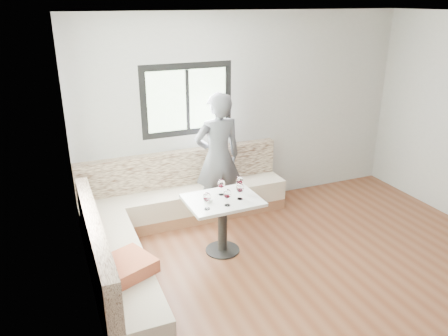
{
  "coord_description": "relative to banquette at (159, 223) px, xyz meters",
  "views": [
    {
      "loc": [
        -2.7,
        -3.13,
        2.94
      ],
      "look_at": [
        -0.84,
        1.32,
        1.06
      ],
      "focal_mm": 35.0,
      "sensor_mm": 36.0,
      "label": 1
    }
  ],
  "objects": [
    {
      "name": "wine_glass_d",
      "position": [
        0.72,
        -0.28,
        0.52
      ],
      "size": [
        0.09,
        0.09,
        0.2
      ],
      "color": "white",
      "rests_on": "table"
    },
    {
      "name": "room",
      "position": [
        1.51,
        -1.54,
        1.08
      ],
      "size": [
        5.01,
        5.01,
        2.81
      ],
      "color": "brown",
      "rests_on": "ground"
    },
    {
      "name": "olive_ramekin",
      "position": [
        0.5,
        -0.41,
        0.4
      ],
      "size": [
        0.1,
        0.1,
        0.04
      ],
      "color": "white",
      "rests_on": "table"
    },
    {
      "name": "wine_glass_b",
      "position": [
        0.67,
        -0.58,
        0.52
      ],
      "size": [
        0.09,
        0.09,
        0.2
      ],
      "color": "white",
      "rests_on": "table"
    },
    {
      "name": "banquette",
      "position": [
        0.0,
        0.0,
        0.0
      ],
      "size": [
        2.9,
        2.8,
        0.95
      ],
      "color": "#956446",
      "rests_on": "ground"
    },
    {
      "name": "wine_glass_c",
      "position": [
        0.88,
        -0.48,
        0.52
      ],
      "size": [
        0.09,
        0.09,
        0.2
      ],
      "color": "white",
      "rests_on": "table"
    },
    {
      "name": "wine_glass_e",
      "position": [
        0.97,
        -0.27,
        0.52
      ],
      "size": [
        0.09,
        0.09,
        0.2
      ],
      "color": "white",
      "rests_on": "table"
    },
    {
      "name": "person",
      "position": [
        0.98,
        0.46,
        0.58
      ],
      "size": [
        0.66,
        0.44,
        1.82
      ],
      "primitive_type": "imported",
      "rotation": [
        0.0,
        0.0,
        3.14
      ],
      "color": "#47484E",
      "rests_on": "ground"
    },
    {
      "name": "wine_glass_a",
      "position": [
        0.42,
        -0.58,
        0.52
      ],
      "size": [
        0.09,
        0.09,
        0.2
      ],
      "color": "white",
      "rests_on": "table"
    },
    {
      "name": "table",
      "position": [
        0.69,
        -0.4,
        0.2
      ],
      "size": [
        0.89,
        0.7,
        0.71
      ],
      "rotation": [
        0.0,
        0.0,
        0.03
      ],
      "color": "black",
      "rests_on": "ground"
    }
  ]
}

